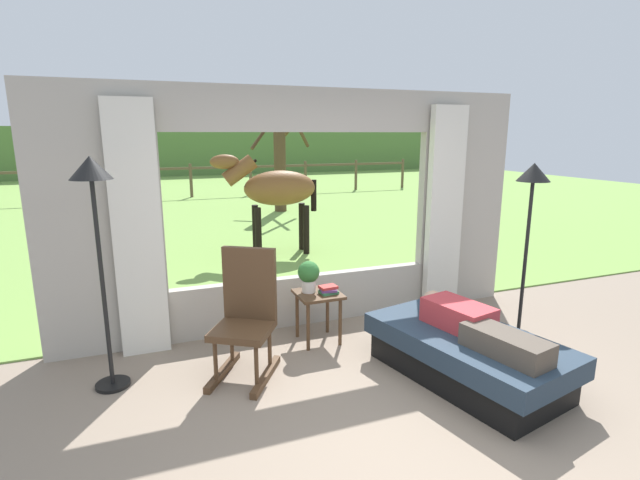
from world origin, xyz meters
name	(u,v)px	position (x,y,z in m)	size (l,w,h in m)	color
ground_plane	(412,439)	(0.00, 0.00, 0.00)	(12.00, 12.00, 0.00)	gray
back_wall_with_window	(305,213)	(0.00, 2.26, 1.25)	(5.20, 0.12, 2.55)	#ADA599
curtain_panel_left	(137,231)	(-1.69, 2.12, 1.20)	(0.44, 0.10, 2.40)	silver
curtain_panel_right	(444,211)	(1.69, 2.12, 1.20)	(0.44, 0.10, 2.40)	silver
outdoor_pasture_lawn	(194,199)	(0.00, 13.16, 0.01)	(36.00, 21.68, 0.02)	#759E47
distant_hill_ridge	(170,151)	(0.00, 23.00, 1.20)	(36.00, 2.00, 2.40)	#53763B
recliner_sofa	(466,355)	(0.88, 0.57, 0.22)	(1.24, 1.85, 0.42)	black
reclining_person	(472,324)	(0.88, 0.52, 0.52)	(0.46, 1.43, 0.22)	#B23338
rocking_chair	(246,314)	(-0.86, 1.36, 0.55)	(0.75, 0.82, 1.12)	#4C331E
side_table	(318,302)	(-0.04, 1.75, 0.43)	(0.44, 0.44, 0.52)	#4C331E
potted_plant	(309,274)	(-0.12, 1.81, 0.70)	(0.22, 0.22, 0.32)	silver
book_stack	(328,290)	(0.05, 1.69, 0.56)	(0.18, 0.16, 0.08)	#337247
floor_lamp_left	(94,204)	(-1.98, 1.53, 1.55)	(0.32, 0.32, 1.92)	black
floor_lamp_right	(531,199)	(1.96, 1.09, 1.46)	(0.32, 0.32, 1.81)	black
horse	(275,189)	(0.54, 5.36, 1.16)	(1.82, 0.66, 1.73)	brown
pasture_tree	(281,152)	(1.96, 9.84, 1.59)	(1.61, 1.65, 2.97)	#4C3823
pasture_fence_line	(191,175)	(0.00, 13.67, 0.74)	(16.10, 0.10, 1.10)	brown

